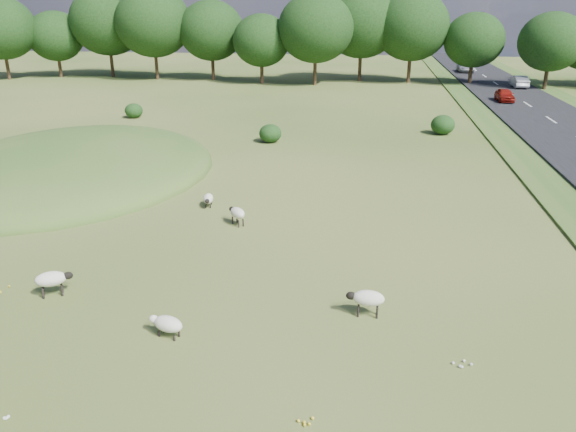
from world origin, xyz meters
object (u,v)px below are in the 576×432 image
(sheep_1, at_px, (237,213))
(sheep_2, at_px, (367,298))
(sheep_4, at_px, (208,199))
(sheep_5, at_px, (167,324))
(car_2, at_px, (519,81))
(car_3, at_px, (466,67))
(car_4, at_px, (476,58))
(car_5, at_px, (505,95))
(sheep_0, at_px, (52,279))

(sheep_1, height_order, sheep_2, sheep_2)
(sheep_4, xyz_separation_m, sheep_5, (2.04, -11.26, 0.02))
(car_2, relative_size, car_3, 0.89)
(car_3, relative_size, car_4, 0.89)
(sheep_2, bearing_deg, sheep_5, 21.50)
(sheep_4, xyz_separation_m, car_4, (24.32, 76.50, 0.62))
(sheep_2, height_order, car_2, car_2)
(sheep_5, height_order, car_5, car_5)
(sheep_4, height_order, sheep_5, sheep_5)
(car_4, bearing_deg, sheep_2, 79.08)
(sheep_1, distance_m, sheep_5, 9.09)
(car_3, bearing_deg, sheep_1, -106.36)
(car_5, bearing_deg, car_3, 90.00)
(car_2, height_order, car_4, car_4)
(sheep_4, height_order, car_4, car_4)
(car_3, xyz_separation_m, car_5, (0.00, -26.87, -0.02))
(sheep_1, bearing_deg, car_5, -70.35)
(car_3, height_order, car_5, car_3)
(sheep_0, height_order, sheep_2, sheep_0)
(car_2, bearing_deg, car_4, -90.00)
(car_2, bearing_deg, sheep_2, 73.09)
(sheep_4, bearing_deg, car_5, 138.22)
(sheep_5, bearing_deg, car_3, -87.82)
(sheep_2, relative_size, car_5, 0.33)
(sheep_0, bearing_deg, sheep_1, 29.11)
(sheep_4, xyz_separation_m, car_5, (20.52, 34.18, 0.49))
(car_4, bearing_deg, sheep_4, 72.36)
(sheep_5, distance_m, car_3, 74.63)
(sheep_4, relative_size, car_5, 0.30)
(car_2, height_order, car_5, car_2)
(sheep_2, xyz_separation_m, car_4, (16.53, 85.69, 0.41))
(car_4, bearing_deg, sheep_0, 72.60)
(sheep_4, bearing_deg, car_2, 140.90)
(sheep_4, distance_m, car_4, 80.27)
(sheep_2, distance_m, car_4, 87.27)
(sheep_5, bearing_deg, sheep_1, -73.00)
(sheep_4, relative_size, car_4, 0.21)
(car_5, bearing_deg, sheep_4, -120.98)
(sheep_1, xyz_separation_m, car_2, (22.36, 47.34, 0.37))
(sheep_0, bearing_deg, car_3, 43.08)
(sheep_1, xyz_separation_m, car_4, (22.36, 78.67, 0.45))
(sheep_0, height_order, sheep_5, sheep_0)
(car_3, bearing_deg, car_5, -90.00)
(car_4, xyz_separation_m, car_5, (-3.80, -42.32, -0.14))
(car_3, bearing_deg, sheep_4, -108.58)
(sheep_0, height_order, car_3, car_3)
(sheep_2, height_order, sheep_5, sheep_2)
(sheep_0, bearing_deg, car_5, 33.31)
(sheep_5, bearing_deg, car_5, -95.62)
(sheep_0, distance_m, sheep_1, 8.59)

